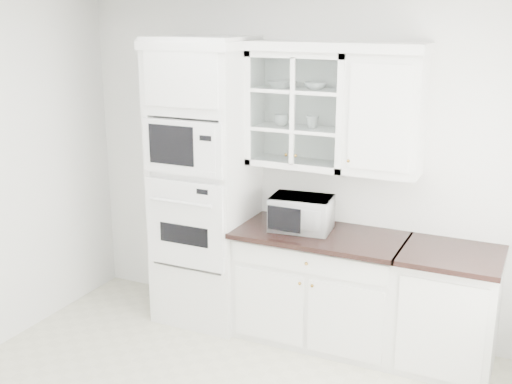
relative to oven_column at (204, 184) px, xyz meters
The scene contains 12 objects.
room_shell 1.37m from the oven_column, 52.79° to the right, with size 4.00×3.50×2.70m.
oven_column is the anchor object (origin of this frame).
base_cabinet_run 1.27m from the oven_column, ahead, with size 1.32×0.67×0.92m.
extra_base_cabinet 2.16m from the oven_column, ahead, with size 0.72×0.67×0.92m.
upper_cabinet_glass 1.03m from the oven_column, 12.10° to the left, with size 0.80×0.33×0.90m.
upper_cabinet_solid 1.60m from the oven_column, ahead, with size 0.55×0.33×0.90m, color white.
crown_molding 1.33m from the oven_column, 11.90° to the left, with size 2.14×0.38×0.07m, color white.
countertop_microwave 0.88m from the oven_column, ahead, with size 0.47×0.39×0.27m, color white.
bowl_a 1.06m from the oven_column, 15.97° to the left, with size 0.21×0.21×0.05m, color white.
bowl_b 1.24m from the oven_column, 10.97° to the left, with size 0.17×0.17×0.05m, color white.
cup_a 0.85m from the oven_column, 14.91° to the left, with size 0.12×0.12×0.09m, color white.
cup_b 1.06m from the oven_column, 10.96° to the left, with size 0.10×0.10×0.10m, color white.
Camera 1 is at (1.84, -3.07, 2.58)m, focal length 45.00 mm.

